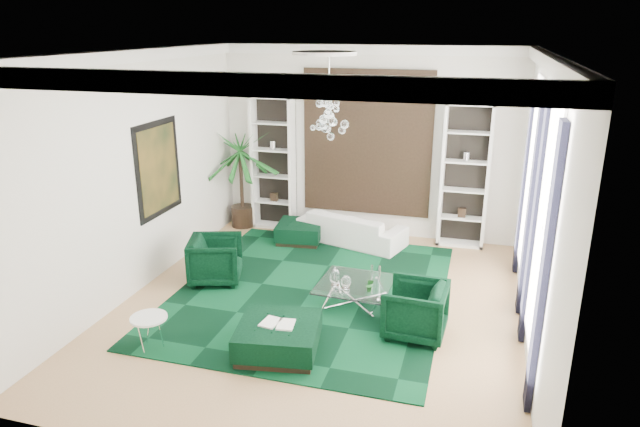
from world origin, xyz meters
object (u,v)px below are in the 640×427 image
(sofa, at_px, (352,228))
(palm, at_px, (241,166))
(armchair_left, at_px, (216,260))
(armchair_right, at_px, (415,310))
(ottoman_side, at_px, (300,232))
(side_table, at_px, (150,334))
(ottoman_front, at_px, (279,338))
(coffee_table, at_px, (355,294))

(sofa, height_order, palm, palm)
(armchair_left, height_order, armchair_right, armchair_left)
(ottoman_side, xyz_separation_m, palm, (-1.48, 0.56, 1.14))
(sofa, distance_m, armchair_left, 2.99)
(sofa, bearing_deg, ottoman_side, 29.31)
(armchair_left, distance_m, palm, 2.97)
(ottoman_side, height_order, side_table, side_table)
(armchair_right, bearing_deg, sofa, -150.05)
(ottoman_side, xyz_separation_m, side_table, (-0.68, -4.38, 0.04))
(palm, bearing_deg, ottoman_front, -61.42)
(sofa, bearing_deg, armchair_left, 70.04)
(ottoman_front, bearing_deg, armchair_right, 29.75)
(sofa, height_order, armchair_right, armchair_right)
(armchair_left, relative_size, palm, 0.32)
(ottoman_side, distance_m, side_table, 4.43)
(ottoman_side, distance_m, ottoman_front, 4.10)
(coffee_table, bearing_deg, palm, 136.81)
(armchair_right, relative_size, side_table, 1.73)
(armchair_left, bearing_deg, armchair_right, -121.79)
(armchair_right, xyz_separation_m, ottoman_side, (-2.66, 3.02, -0.19))
(sofa, xyz_separation_m, side_table, (-1.68, -4.60, -0.08))
(armchair_right, bearing_deg, ottoman_side, -135.70)
(armchair_right, xyz_separation_m, side_table, (-3.34, -1.36, -0.15))
(armchair_right, distance_m, ottoman_front, 1.93)
(armchair_right, height_order, ottoman_side, armchair_right)
(palm, bearing_deg, sofa, -7.64)
(armchair_right, bearing_deg, coffee_table, -119.22)
(armchair_left, height_order, palm, palm)
(ottoman_front, relative_size, side_table, 2.14)
(armchair_left, relative_size, coffee_table, 0.78)
(armchair_right, distance_m, side_table, 3.61)
(coffee_table, bearing_deg, ottoman_side, 124.83)
(ottoman_front, bearing_deg, ottoman_side, 104.00)
(palm, bearing_deg, coffee_table, -43.19)
(coffee_table, distance_m, ottoman_front, 1.72)
(sofa, xyz_separation_m, palm, (-2.49, 0.33, 1.03))
(ottoman_side, bearing_deg, armchair_right, -48.63)
(coffee_table, bearing_deg, side_table, -139.81)
(ottoman_side, bearing_deg, sofa, 12.45)
(ottoman_front, bearing_deg, palm, 118.58)
(armchair_left, distance_m, ottoman_front, 2.54)
(armchair_right, xyz_separation_m, coffee_table, (-0.99, 0.62, -0.20))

